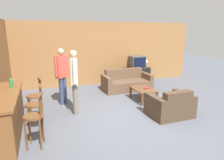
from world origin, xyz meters
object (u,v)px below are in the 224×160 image
Objects in this scene: tv at (137,62)px; book_on_table at (147,88)px; coffee_table at (143,90)px; tv_unit at (137,75)px; bar_chair_near at (35,120)px; table_lamp at (145,60)px; bottle at (11,82)px; couch_far at (126,83)px; armchair_near at (170,106)px; person_by_counter at (74,78)px; bar_chair_far at (35,99)px; person_by_window at (62,73)px; bar_chair_mid at (35,108)px.

tv is 2.50m from book_on_table.
tv_unit reaches higher than coffee_table.
table_lamp is (4.59, 3.97, 0.41)m from bar_chair_near.
bar_chair_near is 3.98× the size of bottle.
tv_unit is at bearing 45.33° from couch_far.
tv is (4.20, 3.97, 0.35)m from bar_chair_near.
tv is at bearing 76.90° from armchair_near.
bar_chair_near is 0.62× the size of person_by_counter.
table_lamp is at bearing 30.09° from bar_chair_far.
bottle is at bearing -136.68° from person_by_window.
bottle is (-3.74, -0.59, 0.74)m from coffee_table.
book_on_table is (0.11, -1.38, 0.14)m from couch_far.
coffee_table is 0.52× the size of person_by_counter.
bar_chair_near is 5.79m from tv.
couch_far is 4.18× the size of table_lamp.
armchair_near is 5.18× the size of book_on_table.
table_lamp is 0.25× the size of person_by_counter.
bar_chair_far is 3.30m from coffee_table.
person_by_window is at bearing -156.00° from table_lamp.
bar_chair_mid is at bearing -115.97° from person_by_window.
bar_chair_mid is 0.99× the size of armchair_near.
tv reaches higher than book_on_table.
book_on_table is at bearing 8.36° from bottle.
couch_far reaches higher than armchair_near.
bar_chair_mid is 1.69× the size of tv.
armchair_near is 4.02× the size of bottle.
bottle reaches higher than coffee_table.
bar_chair_mid is 3.98× the size of bottle.
coffee_table is at bearing -112.00° from tv_unit.
coffee_table is at bearing 168.35° from book_on_table.
book_on_table is at bearing -109.41° from tv.
tv reaches higher than tv_unit.
couch_far is at bearing 16.99° from person_by_window.
couch_far is 2.70m from armchair_near.
book_on_table is 2.67m from table_lamp.
bottle is (-0.47, -0.22, 0.52)m from bar_chair_far.
armchair_near is 2.66m from person_by_counter.
couch_far is 2.01× the size of coffee_table.
tv reaches higher than bar_chair_mid.
coffee_table is 0.53× the size of person_by_window.
bar_chair_mid reaches higher than armchair_near.
tv is at bearing 32.34° from bar_chair_far.
person_by_window is (-3.41, -1.69, 0.08)m from tv.
person_by_window is (-2.49, -0.76, 0.71)m from couch_far.
bottle is (-4.67, -2.88, 0.76)m from tv_unit.
table_lamp is at bearing 62.40° from book_on_table.
bar_chair_mid is 1.85m from person_by_window.
table_lamp is (4.59, 3.31, 0.41)m from bar_chair_mid.
bottle is 1.51m from person_by_counter.
bar_chair_near is 1.00× the size of bar_chair_mid.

